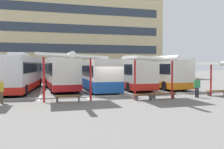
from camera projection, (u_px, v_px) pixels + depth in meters
The scene contains 22 objects.
ground_plane at pixel (110, 97), 19.36m from camera, with size 160.00×160.00×0.00m, color slate.
terminal_building at pixel (72, 34), 50.80m from camera, with size 37.00×12.92×21.51m.
coach_bus_0 at pixel (22, 73), 23.88m from camera, with size 3.62×12.33×3.80m.
coach_bus_1 at pixel (60, 73), 25.41m from camera, with size 3.39×10.82×3.73m.
coach_bus_2 at pixel (96, 75), 24.99m from camera, with size 2.62×11.89×3.48m.
coach_bus_3 at pixel (128, 73), 26.28m from camera, with size 2.64×10.33×3.62m.
coach_bus_4 at pixel (157, 73), 27.45m from camera, with size 2.93×10.88×3.65m.
lane_stripe_0 at pixel (2, 92), 22.82m from camera, with size 0.16×14.00×0.01m, color white.
lane_stripe_1 at pixel (41, 91), 23.79m from camera, with size 0.16×14.00×0.01m, color white.
lane_stripe_2 at pixel (78, 90), 24.76m from camera, with size 0.16×14.00×0.01m, color white.
lane_stripe_3 at pixel (112, 89), 25.74m from camera, with size 0.16×14.00×0.01m, color white.
lane_stripe_4 at pixel (144, 88), 26.71m from camera, with size 0.16×14.00×0.01m, color white.
lane_stripe_5 at pixel (173, 87), 27.68m from camera, with size 0.16×14.00×0.01m, color white.
waiting_shelter_1 at pixel (68, 57), 16.42m from camera, with size 4.31×5.27×3.45m.
bench_2 at pixel (68, 97), 16.72m from camera, with size 1.86×0.62×0.45m.
waiting_shelter_2 at pixel (156, 60), 17.48m from camera, with size 4.10×5.28×3.26m.
bench_3 at pixel (144, 96), 17.49m from camera, with size 1.54×0.56×0.45m.
bench_4 at pixel (163, 94), 18.26m from camera, with size 1.94×0.43×0.45m.
bench_5 at pixel (217, 92), 20.03m from camera, with size 1.90×0.52×0.45m.
platform_kerb at pixel (110, 96), 19.40m from camera, with size 44.00×0.24×0.12m, color #ADADA8.
waiting_passenger_0 at pixel (1, 90), 15.91m from camera, with size 0.23×0.48×1.66m.
waiting_passenger_1 at pixel (197, 86), 18.88m from camera, with size 0.51×0.35×1.63m.
Camera 1 is at (-4.85, -18.65, 2.62)m, focal length 37.54 mm.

